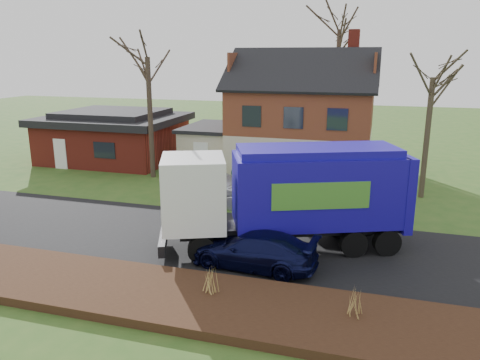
# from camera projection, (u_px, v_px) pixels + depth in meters

# --- Properties ---
(ground) EXTENTS (120.00, 120.00, 0.00)m
(ground) POSITION_uv_depth(u_px,v_px,m) (203.00, 238.00, 20.14)
(ground) COLOR #2D531B
(ground) RESTS_ON ground
(road) EXTENTS (80.00, 7.00, 0.02)m
(road) POSITION_uv_depth(u_px,v_px,m) (203.00, 238.00, 20.14)
(road) COLOR black
(road) RESTS_ON ground
(mulch_verge) EXTENTS (80.00, 3.50, 0.30)m
(mulch_verge) POSITION_uv_depth(u_px,v_px,m) (144.00, 293.00, 15.19)
(mulch_verge) COLOR black
(mulch_verge) RESTS_ON ground
(main_house) EXTENTS (12.95, 8.95, 9.26)m
(main_house) POSITION_uv_depth(u_px,v_px,m) (296.00, 110.00, 31.58)
(main_house) COLOR beige
(main_house) RESTS_ON ground
(ranch_house) EXTENTS (9.80, 8.20, 3.70)m
(ranch_house) POSITION_uv_depth(u_px,v_px,m) (114.00, 136.00, 35.00)
(ranch_house) COLOR maroon
(ranch_house) RESTS_ON ground
(garbage_truck) EXTENTS (10.03, 6.10, 4.18)m
(garbage_truck) POSITION_uv_depth(u_px,v_px,m) (290.00, 191.00, 18.51)
(garbage_truck) COLOR black
(garbage_truck) RESTS_ON ground
(silver_sedan) EXTENTS (5.15, 2.40, 1.63)m
(silver_sedan) POSITION_uv_depth(u_px,v_px,m) (213.00, 188.00, 24.79)
(silver_sedan) COLOR #9EA2A6
(silver_sedan) RESTS_ON ground
(navy_wagon) EXTENTS (4.85, 2.32, 1.36)m
(navy_wagon) POSITION_uv_depth(u_px,v_px,m) (254.00, 250.00, 17.26)
(navy_wagon) COLOR black
(navy_wagon) RESTS_ON ground
(tree_front_west) EXTENTS (3.53, 3.53, 10.48)m
(tree_front_west) POSITION_uv_depth(u_px,v_px,m) (146.00, 38.00, 28.09)
(tree_front_west) COLOR #3B2E23
(tree_front_west) RESTS_ON ground
(tree_front_east) EXTENTS (3.36, 3.36, 9.32)m
(tree_front_east) POSITION_uv_depth(u_px,v_px,m) (435.00, 56.00, 24.07)
(tree_front_east) COLOR #413727
(tree_front_east) RESTS_ON ground
(tree_back) EXTENTS (4.14, 4.14, 13.10)m
(tree_back) POSITION_uv_depth(u_px,v_px,m) (341.00, 12.00, 36.92)
(tree_back) COLOR #382B22
(tree_back) RESTS_ON ground
(grass_clump_mid) EXTENTS (0.32, 0.26, 0.90)m
(grass_clump_mid) POSITION_uv_depth(u_px,v_px,m) (210.00, 280.00, 14.79)
(grass_clump_mid) COLOR tan
(grass_clump_mid) RESTS_ON mulch_verge
(grass_clump_east) EXTENTS (0.34, 0.28, 0.85)m
(grass_clump_east) POSITION_uv_depth(u_px,v_px,m) (354.00, 302.00, 13.50)
(grass_clump_east) COLOR #A78849
(grass_clump_east) RESTS_ON mulch_verge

